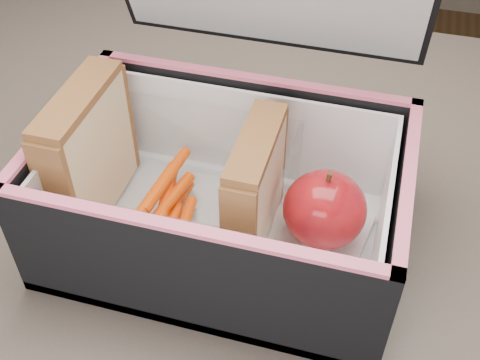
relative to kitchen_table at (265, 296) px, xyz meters
name	(u,v)px	position (x,y,z in m)	size (l,w,h in m)	color
kitchen_table	(265,296)	(0.00, 0.00, 0.00)	(1.20, 0.80, 0.75)	brown
lunch_bag	(226,185)	(-0.03, -0.01, 0.15)	(0.28, 0.25, 0.28)	black
plastic_tub	(172,188)	(-0.08, -0.02, 0.14)	(0.19, 0.14, 0.08)	white
sandwich_left	(89,153)	(-0.15, -0.02, 0.16)	(0.03, 0.11, 0.12)	#E5BD8B
sandwich_right	(255,190)	(-0.01, -0.02, 0.16)	(0.03, 0.09, 0.11)	#E5BD8B
carrot_sticks	(167,209)	(-0.08, -0.02, 0.12)	(0.05, 0.13, 0.03)	#E93800
paper_napkin	(316,235)	(0.04, 0.00, 0.11)	(0.08, 0.08, 0.01)	white
red_apple	(325,209)	(0.05, -0.01, 0.14)	(0.09, 0.09, 0.07)	maroon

